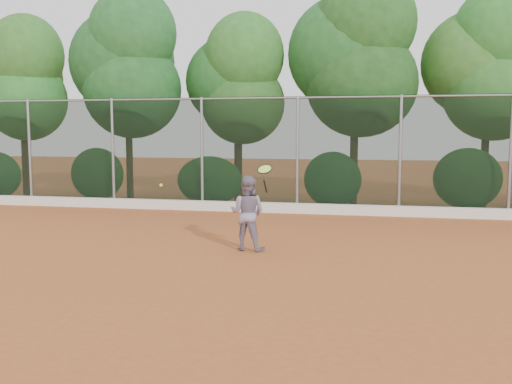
# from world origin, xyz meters

# --- Properties ---
(ground) EXTENTS (80.00, 80.00, 0.00)m
(ground) POSITION_xyz_m (0.00, 0.00, 0.00)
(ground) COLOR #A75427
(ground) RESTS_ON ground
(concrete_curb) EXTENTS (24.00, 0.20, 0.30)m
(concrete_curb) POSITION_xyz_m (0.00, 6.82, 0.15)
(concrete_curb) COLOR silver
(concrete_curb) RESTS_ON ground
(tennis_player) EXTENTS (0.82, 0.68, 1.55)m
(tennis_player) POSITION_xyz_m (-0.25, 1.31, 0.77)
(tennis_player) COLOR gray
(tennis_player) RESTS_ON ground
(chainlink_fence) EXTENTS (24.09, 0.09, 3.50)m
(chainlink_fence) POSITION_xyz_m (-0.00, 7.00, 1.86)
(chainlink_fence) COLOR black
(chainlink_fence) RESTS_ON ground
(foliage_backdrop) EXTENTS (23.70, 3.63, 7.55)m
(foliage_backdrop) POSITION_xyz_m (-0.55, 8.98, 4.40)
(foliage_backdrop) COLOR #402918
(foliage_backdrop) RESTS_ON ground
(tennis_racket) EXTENTS (0.36, 0.33, 0.60)m
(tennis_racket) POSITION_xyz_m (0.14, 1.21, 1.66)
(tennis_racket) COLOR black
(tennis_racket) RESTS_ON ground
(tennis_ball_in_flight) EXTENTS (0.07, 0.07, 0.07)m
(tennis_ball_in_flight) POSITION_xyz_m (-2.10, 1.22, 1.33)
(tennis_ball_in_flight) COLOR #D8EE36
(tennis_ball_in_flight) RESTS_ON ground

